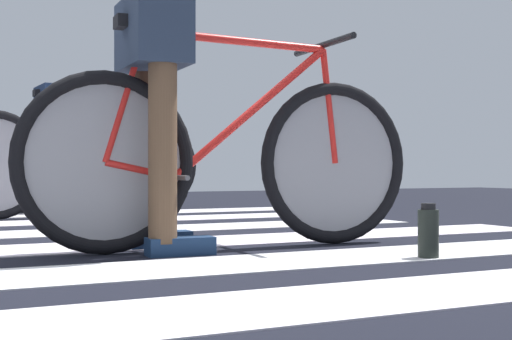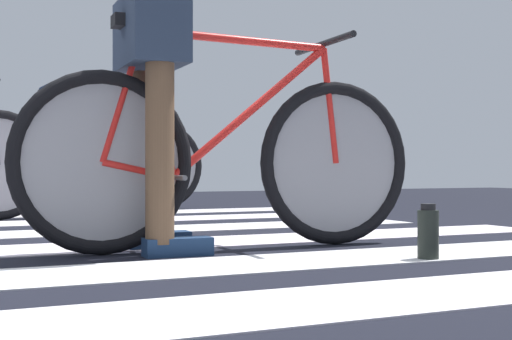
# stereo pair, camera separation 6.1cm
# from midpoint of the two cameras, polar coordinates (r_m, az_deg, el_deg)

# --- Properties ---
(ground) EXTENTS (18.00, 14.00, 0.02)m
(ground) POSITION_cam_midpoint_polar(r_m,az_deg,el_deg) (2.97, -19.95, -6.55)
(ground) COLOR black
(crosswalk_markings) EXTENTS (5.49, 4.99, 0.00)m
(crosswalk_markings) POSITION_cam_midpoint_polar(r_m,az_deg,el_deg) (3.09, -19.15, -6.06)
(crosswalk_markings) COLOR silver
(crosswalk_markings) RESTS_ON ground
(bicycle_1_of_3) EXTENTS (1.74, 0.52, 0.93)m
(bicycle_1_of_3) POSITION_cam_midpoint_polar(r_m,az_deg,el_deg) (2.99, -2.85, 1.10)
(bicycle_1_of_3) COLOR black
(bicycle_1_of_3) RESTS_ON ground
(cyclist_1_of_3) EXTENTS (0.33, 0.42, 1.01)m
(cyclist_1_of_3) POSITION_cam_midpoint_polar(r_m,az_deg,el_deg) (2.92, -8.61, 6.44)
(cyclist_1_of_3) COLOR brown
(cyclist_1_of_3) RESTS_ON ground
(bicycle_3_of_3) EXTENTS (1.74, 0.52, 0.93)m
(bicycle_3_of_3) POSITION_cam_midpoint_polar(r_m,az_deg,el_deg) (5.83, -12.93, 0.60)
(bicycle_3_of_3) COLOR black
(bicycle_3_of_3) RESTS_ON ground
(cyclist_3_of_3) EXTENTS (0.33, 0.42, 0.97)m
(cyclist_3_of_3) POSITION_cam_midpoint_polar(r_m,az_deg,el_deg) (5.76, -15.91, 3.02)
(cyclist_3_of_3) COLOR tan
(cyclist_3_of_3) RESTS_ON ground
(water_bottle) EXTENTS (0.08, 0.08, 0.21)m
(water_bottle) POSITION_cam_midpoint_polar(r_m,az_deg,el_deg) (2.75, 12.93, -4.84)
(water_bottle) COLOR #222822
(water_bottle) RESTS_ON ground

